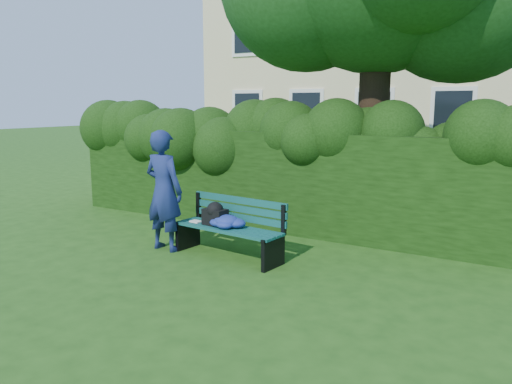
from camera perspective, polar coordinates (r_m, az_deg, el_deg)
The scene contains 5 objects.
ground at distance 7.45m, azimuth -2.40°, elevation -7.91°, with size 80.00×80.00×0.00m, color #224A14.
apartment_building at distance 20.61m, azimuth 20.82°, elevation 19.79°, with size 16.00×8.08×12.00m.
hedge at distance 9.11m, azimuth 5.19°, elevation 1.20°, with size 10.00×1.00×1.80m.
park_bench at distance 7.56m, azimuth -3.32°, elevation -3.73°, with size 1.82×0.74×0.89m.
man_reading at distance 7.95m, azimuth -10.49°, elevation 0.14°, with size 0.69×0.46×1.90m, color navy.
Camera 1 is at (3.91, -5.91, 2.30)m, focal length 35.00 mm.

